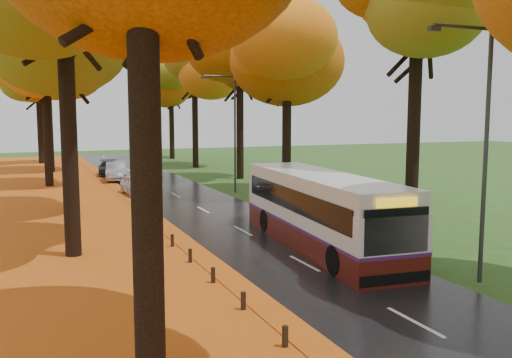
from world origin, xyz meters
TOP-DOWN VIEW (x-y plane):
  - road at (0.00, 25.00)m, footprint 6.50×90.00m
  - centre_line at (0.00, 25.00)m, footprint 0.12×90.00m
  - leaf_verge at (-9.00, 25.00)m, footprint 12.00×90.00m
  - leaf_drift at (-3.05, 25.00)m, footprint 0.90×90.00m
  - trees_left at (-7.18, 27.06)m, footprint 9.20×74.00m
  - trees_right at (7.19, 26.91)m, footprint 9.30×74.20m
  - streetlamp_near at (3.95, 8.00)m, footprint 2.45×0.18m
  - streetlamp_mid at (3.95, 30.00)m, footprint 2.45×0.18m
  - streetlamp_far at (3.95, 52.00)m, footprint 2.45×0.18m
  - bus at (1.76, 13.98)m, footprint 3.55×11.34m
  - car_white at (-2.35, 31.47)m, footprint 1.76×3.86m
  - car_silver at (-2.35, 40.03)m, footprint 2.24×4.63m
  - car_dark at (-2.35, 44.34)m, footprint 2.26×4.49m

SIDE VIEW (x-z plane):
  - leaf_verge at x=-9.00m, z-range 0.00..0.02m
  - road at x=0.00m, z-range 0.00..0.04m
  - leaf_drift at x=-3.05m, z-range 0.04..0.05m
  - centre_line at x=0.00m, z-range 0.04..0.05m
  - car_dark at x=-2.35m, z-range 0.04..1.29m
  - car_white at x=-2.35m, z-range 0.04..1.32m
  - car_silver at x=-2.35m, z-range 0.04..1.50m
  - bus at x=1.76m, z-range 0.11..3.04m
  - streetlamp_near at x=3.95m, z-range 0.71..8.71m
  - streetlamp_mid at x=3.95m, z-range 0.71..8.71m
  - streetlamp_far at x=3.95m, z-range 0.71..8.71m
  - trees_left at x=-7.18m, z-range 2.59..16.48m
  - trees_right at x=7.19m, z-range 2.71..16.67m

